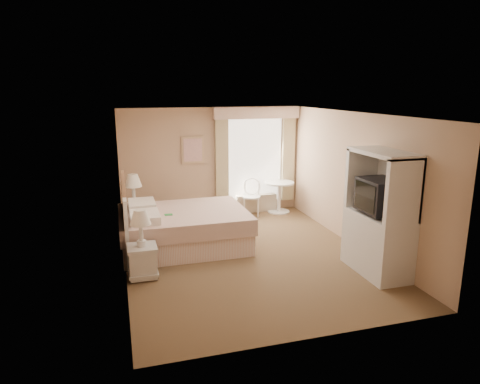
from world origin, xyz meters
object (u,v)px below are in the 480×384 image
object	(u,v)px
round_table	(279,192)
cafe_chair	(252,194)
nightstand_near	(142,253)
nightstand_far	(135,210)
bed	(178,227)
armoire	(379,223)

from	to	relation	value
round_table	cafe_chair	size ratio (longest dim) A/B	0.86
nightstand_near	round_table	size ratio (longest dim) A/B	1.47
round_table	nightstand_far	bearing A→B (deg)	-171.73
nightstand_near	round_table	distance (m)	4.43
nightstand_far	round_table	size ratio (longest dim) A/B	1.60
bed	cafe_chair	world-z (taller)	bed
armoire	round_table	bearing A→B (deg)	93.98
armoire	nightstand_near	bearing A→B (deg)	167.06
cafe_chair	nightstand_far	bearing A→B (deg)	-149.20
nightstand_near	nightstand_far	distance (m)	2.35
nightstand_near	round_table	xyz separation A→B (m)	(3.40, 2.84, 0.08)
round_table	cafe_chair	bearing A→B (deg)	178.69
bed	cafe_chair	bearing A→B (deg)	40.22
nightstand_near	nightstand_far	xyz separation A→B (m)	(-0.00, 2.35, 0.04)
nightstand_near	round_table	world-z (taller)	nightstand_near
bed	nightstand_far	world-z (taller)	bed
bed	round_table	size ratio (longest dim) A/B	3.13
nightstand_far	cafe_chair	distance (m)	2.76
round_table	armoire	distance (m)	3.70
nightstand_far	armoire	distance (m)	4.86
nightstand_near	armoire	distance (m)	3.77
nightstand_near	armoire	xyz separation A→B (m)	(3.65, -0.84, 0.41)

